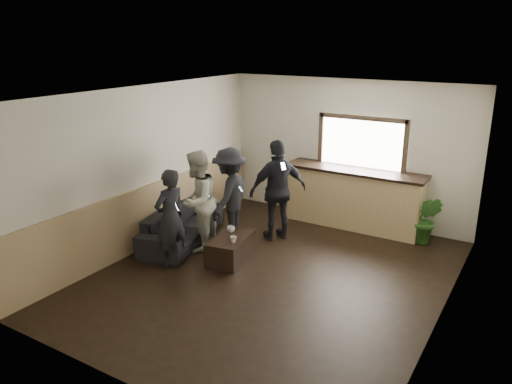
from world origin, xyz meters
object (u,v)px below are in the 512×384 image
Objects in this scene: cup_a at (231,229)px; person_a at (170,218)px; person_c at (230,195)px; person_d at (278,190)px; person_b at (197,201)px; coffee_table at (231,249)px; bar_counter at (354,194)px; potted_plant at (426,220)px; cup_b at (233,240)px; sofa at (182,225)px.

person_a is (-0.63, -0.79, 0.33)m from cup_a.
person_c is 0.87m from person_d.
person_b is 0.95× the size of person_d.
person_a is at bearing -140.46° from coffee_table.
bar_counter is 3.01× the size of potted_plant.
cup_b is 0.06× the size of person_b.
potted_plant reaches higher than cup_b.
person_a reaches higher than coffee_table.
sofa is 2.33× the size of potted_plant.
potted_plant is 0.56× the size of person_a.
cup_b is 1.05m from person_b.
person_a reaches higher than cup_b.
person_c is (-0.68, 0.91, 0.39)m from cup_b.
coffee_table is 0.58× the size of person_a.
coffee_table is at bearing 135.28° from cup_b.
person_a is at bearing -10.41° from person_b.
potted_plant is 4.49m from person_a.
person_b is at bearing -117.88° from sofa.
bar_counter reaches higher than potted_plant.
person_d is at bearing 162.77° from person_a.
sofa is at bearing -150.16° from potted_plant.
person_d is (-0.96, -1.31, 0.28)m from bar_counter.
sofa is at bearing 164.24° from cup_b.
cup_b is (0.28, -0.34, -0.00)m from cup_a.
cup_a is (1.09, -0.04, 0.16)m from sofa.
person_c is (-1.67, -1.81, 0.21)m from bar_counter.
person_c is at bearing -132.77° from bar_counter.
bar_counter is 1.68× the size of person_a.
cup_b is at bearing 125.88° from person_a.
person_b is (-0.64, -0.06, 0.41)m from cup_a.
person_c is (-0.40, 0.56, 0.39)m from cup_a.
coffee_table is 1.13m from person_a.
person_b is at bearing 163.17° from cup_b.
coffee_table is 8.85× the size of cup_b.
potted_plant reaches higher than sofa.
bar_counter is 1.47× the size of person_d.
coffee_table is 0.35m from cup_b.
person_b is at bearing -145.66° from potted_plant.
bar_counter reaches higher than sofa.
potted_plant is (2.58, 2.40, 0.24)m from coffee_table.
sofa is 2.23× the size of coffee_table.
person_a is (-0.74, -0.61, 0.59)m from coffee_table.
bar_counter is at bearing 127.55° from person_c.
bar_counter reaches higher than person_a.
sofa is 1.23m from coffee_table.
potted_plant is (3.79, 2.17, 0.14)m from sofa.
cup_b is 0.12× the size of potted_plant.
person_c reaches higher than person_a.
cup_a is (-0.11, 0.18, 0.26)m from coffee_table.
person_c is at bearing 125.38° from cup_a.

